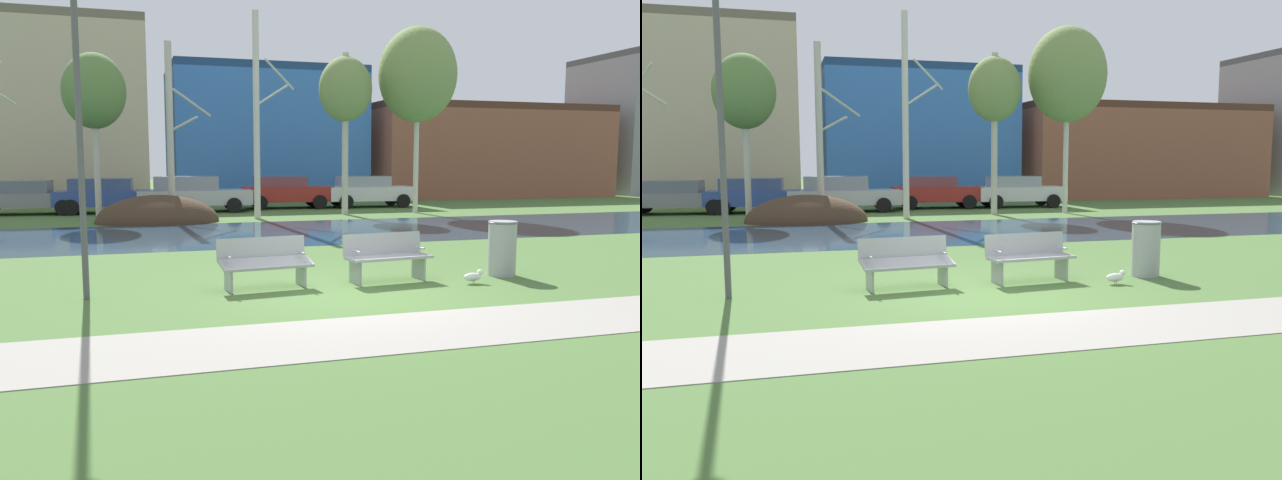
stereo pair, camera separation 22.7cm
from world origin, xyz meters
The scene contains 22 objects.
ground_plane centered at (0.00, 10.00, 0.00)m, with size 120.00×120.00×0.00m, color #476B33.
paved_path_strip centered at (0.00, -2.40, 0.01)m, with size 60.00×1.81×0.01m, color gray.
river_band centered at (0.00, 9.49, 0.00)m, with size 80.00×6.87×0.01m, color #2D475B.
soil_mound centered at (-2.22, 14.00, 0.00)m, with size 4.35×3.00×1.95m, color #423021.
bench_left centered at (-1.15, 0.96, 0.47)m, with size 1.65×0.72×0.87m.
bench_right centered at (1.13, 0.96, 0.47)m, with size 1.65×0.72×0.87m.
trash_bin centered at (3.47, 0.86, 0.54)m, with size 0.56×0.56×1.05m.
seagull centered at (2.52, 0.28, 0.13)m, with size 0.41×0.15×0.25m.
streetlamp centered at (-4.06, 0.89, 3.82)m, with size 0.32×0.32×5.78m.
birch_left centered at (-4.26, 15.42, 4.66)m, with size 2.27×2.27×6.05m.
birch_center_left centered at (-1.61, 14.85, 3.29)m, with size 1.64×2.52×6.49m.
birch_center centered at (1.52, 14.33, 3.90)m, with size 1.56×2.68×7.66m.
birch_center_right centered at (5.29, 15.22, 4.97)m, with size 2.14×2.14×6.45m.
birch_right centered at (8.45, 15.22, 5.70)m, with size 3.24×3.24×7.66m.
parked_van_nearest_grey centered at (-7.25, 18.98, 0.74)m, with size 4.75×2.24×1.39m.
parked_sedan_second_blue centered at (-3.97, 18.72, 0.77)m, with size 4.54×2.35×1.46m.
parked_hatch_third_silver centered at (-0.52, 18.37, 0.80)m, with size 4.89×2.31×1.53m.
parked_wagon_fourth_red centered at (3.82, 19.32, 0.78)m, with size 4.24×2.24×1.47m.
parked_suv_fifth_white centered at (7.74, 18.94, 0.78)m, with size 4.29×2.26×1.46m.
building_beige_block centered at (-8.31, 27.65, 4.56)m, with size 12.45×10.00×9.12m.
building_blue_store centered at (4.52, 27.45, 3.66)m, with size 10.50×7.46×7.33m.
building_brick_low centered at (18.03, 27.50, 2.76)m, with size 14.84×9.39×5.51m.
Camera 2 is at (-3.27, -9.97, 2.20)m, focal length 36.55 mm.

